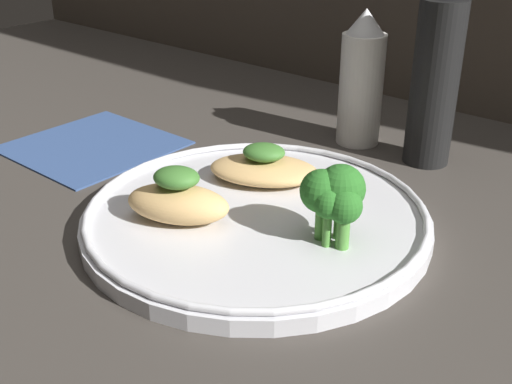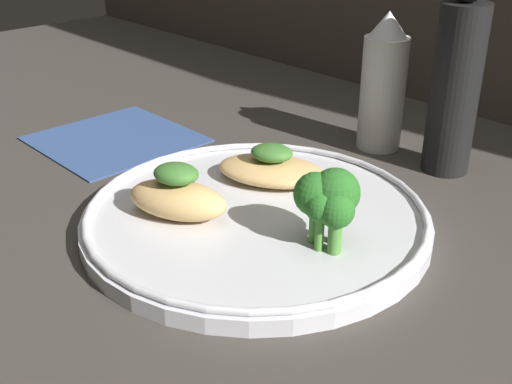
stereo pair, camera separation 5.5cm
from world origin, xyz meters
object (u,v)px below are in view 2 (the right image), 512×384
Objects in this scene: broccoli_bunch at (328,199)px; pepper_grinder at (456,84)px; plate at (256,217)px; sauce_bottle at (383,85)px.

pepper_grinder is at bearing 97.82° from broccoli_bunch.
pepper_grinder is (4.56, 22.65, 8.22)cm from plate.
plate is 4.73× the size of broccoli_bunch.
plate is at bearing -101.39° from pepper_grinder.
sauce_bottle is at bearing 180.00° from pepper_grinder.
broccoli_bunch is at bearing -82.18° from pepper_grinder.
pepper_grinder reaches higher than sauce_bottle.
plate is 1.50× the size of pepper_grinder.
sauce_bottle reaches higher than plate.
broccoli_bunch is 25.21cm from sauce_bottle.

